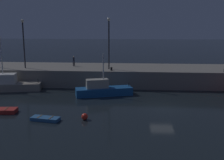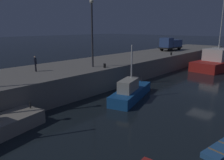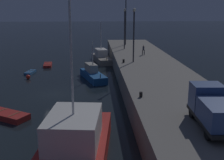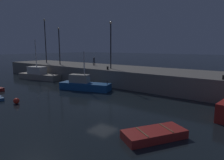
{
  "view_description": "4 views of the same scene",
  "coord_description": "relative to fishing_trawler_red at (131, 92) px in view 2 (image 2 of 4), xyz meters",
  "views": [
    {
      "loc": [
        -3.32,
        -27.93,
        8.5
      ],
      "look_at": [
        -6.16,
        8.76,
        1.11
      ],
      "focal_mm": 42.67,
      "sensor_mm": 36.0,
      "label": 1
    },
    {
      "loc": [
        -23.47,
        -7.94,
        6.84
      ],
      "look_at": [
        -5.13,
        8.6,
        0.89
      ],
      "focal_mm": 35.2,
      "sensor_mm": 36.0,
      "label": 2
    },
    {
      "loc": [
        32.51,
        4.69,
        10.06
      ],
      "look_at": [
        -2.58,
        6.88,
        0.98
      ],
      "focal_mm": 46.35,
      "sensor_mm": 36.0,
      "label": 3
    },
    {
      "loc": [
        12.17,
        -14.48,
        5.77
      ],
      "look_at": [
        -4.51,
        7.51,
        1.2
      ],
      "focal_mm": 31.79,
      "sensor_mm": 36.0,
      "label": 4
    }
  ],
  "objects": [
    {
      "name": "dinghy_orange_near",
      "position": [
        -4.24,
        -9.57,
        -0.56
      ],
      "size": [
        2.77,
        1.44,
        0.36
      ],
      "color": "#2D6099",
      "rests_on": "ground"
    },
    {
      "name": "pier_quay",
      "position": [
        7.01,
        7.71,
        0.51
      ],
      "size": [
        66.61,
        8.69,
        2.47
      ],
      "color": "gray",
      "rests_on": "ground"
    },
    {
      "name": "bollard_central",
      "position": [
        16.17,
        4.18,
        1.98
      ],
      "size": [
        0.28,
        0.28,
        0.46
      ],
      "primitive_type": "cylinder",
      "color": "black",
      "rests_on": "pier_quay"
    },
    {
      "name": "lamp_post_central",
      "position": [
        0.3,
        5.66,
        6.03
      ],
      "size": [
        0.44,
        0.44,
        7.25
      ],
      "color": "#38383D",
      "rests_on": "pier_quay"
    },
    {
      "name": "ground_plane",
      "position": [
        7.01,
        -4.44,
        -0.72
      ],
      "size": [
        320.0,
        320.0,
        0.0
      ],
      "primitive_type": "plane",
      "color": "black"
    },
    {
      "name": "fishing_trawler_red",
      "position": [
        0.0,
        0.0,
        0.0
      ],
      "size": [
        7.32,
        3.92,
        5.24
      ],
      "color": "#195193",
      "rests_on": "ground"
    },
    {
      "name": "bollard_west",
      "position": [
        0.78,
        4.25,
        1.99
      ],
      "size": [
        0.28,
        0.28,
        0.47
      ],
      "primitive_type": "cylinder",
      "color": "black",
      "rests_on": "pier_quay"
    },
    {
      "name": "fishing_boat_white",
      "position": [
        22.87,
        -1.19,
        0.51
      ],
      "size": [
        12.86,
        5.53,
        13.06
      ],
      "color": "red",
      "rests_on": "ground"
    },
    {
      "name": "utility_truck",
      "position": [
        22.7,
        7.75,
        3.01
      ],
      "size": [
        5.5,
        2.34,
        2.47
      ],
      "color": "black",
      "rests_on": "pier_quay"
    },
    {
      "name": "dockworker",
      "position": [
        -5.38,
        8.02,
        2.65
      ],
      "size": [
        0.37,
        0.4,
        1.57
      ],
      "color": "black",
      "rests_on": "pier_quay"
    }
  ]
}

